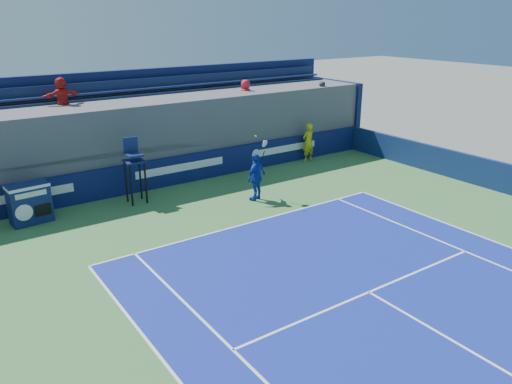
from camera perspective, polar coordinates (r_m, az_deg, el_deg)
ball_person at (r=24.22m, az=5.97°, el=5.67°), size 0.71×0.50×1.84m
back_hoarding at (r=21.13m, az=-8.66°, el=2.54°), size 20.40×0.21×1.20m
match_clock at (r=18.51m, az=-24.48°, el=-1.08°), size 1.38×0.84×1.40m
umpire_chair at (r=19.00m, az=-13.77°, el=3.17°), size 0.73×0.73×2.48m
tennis_player at (r=18.88m, az=0.04°, el=1.74°), size 1.16×0.81×2.57m
stadium_seating at (r=22.62m, az=-11.17°, el=6.77°), size 21.00×4.05×4.45m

